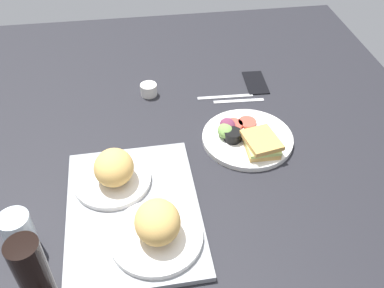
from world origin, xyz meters
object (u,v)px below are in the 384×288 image
cell_phone (255,82)px  knife (225,97)px  bread_plate_far (113,172)px  bread_plate_near (157,228)px  drinking_glass (19,233)px  soda_bottle (35,278)px  fork (239,101)px  espresso_cup (149,90)px  plate_with_salad (247,138)px  serving_tray (133,210)px

cell_phone → knife: bearing=121.6°
bread_plate_far → cell_phone: (42.95, -49.85, -4.94)cm
knife → cell_phone: size_ratio=1.32×
bread_plate_far → cell_phone: size_ratio=1.43×
bread_plate_far → knife: size_ratio=1.08×
bread_plate_near → drinking_glass: bearing=84.9°
drinking_glass → soda_bottle: bearing=-156.8°
bread_plate_near → fork: bread_plate_near is taller
espresso_cup → cell_phone: (1.57, -37.92, -1.60)cm
espresso_cup → fork: bearing=-105.7°
plate_with_salad → fork: bearing=-6.7°
serving_tray → soda_bottle: soda_bottle is taller
espresso_cup → knife: 26.17cm
soda_bottle → knife: 86.59cm
plate_with_salad → drinking_glass: (-29.18, 60.39, 3.76)cm
plate_with_salad → serving_tray: bearing=122.7°
bread_plate_near → bread_plate_far: size_ratio=1.07×
bread_plate_near → drinking_glass: (2.76, 31.07, 0.21)cm
bread_plate_far → espresso_cup: bread_plate_far is taller
cell_phone → espresso_cup: bearing=94.9°
drinking_glass → serving_tray: bearing=-74.9°
drinking_glass → bread_plate_near: bearing=-95.1°
soda_bottle → cell_phone: (75.18, -64.53, -10.25)cm
fork → cell_phone: 12.93cm
serving_tray → bread_plate_far: 11.70cm
bread_plate_near → bread_plate_far: bearing=26.6°
bread_plate_far → cell_phone: bread_plate_far is taller
serving_tray → soda_bottle: (-22.39, 19.08, 9.85)cm
plate_with_salad → soda_bottle: bearing=129.7°
serving_tray → bread_plate_far: (9.84, 4.40, 4.54)cm
plate_with_salad → espresso_cup: size_ratio=4.85×
bread_plate_far → espresso_cup: size_ratio=3.67×
bread_plate_near → cell_phone: bread_plate_near is taller
bread_plate_far → knife: 52.29cm
bread_plate_far → serving_tray: bearing=-155.9°
plate_with_salad → espresso_cup: (28.97, 27.15, 0.24)cm
bread_plate_far → plate_with_salad: 41.16cm
fork → cell_phone: size_ratio=1.18×
fork → soda_bottle: bearing=52.2°
soda_bottle → knife: size_ratio=1.12×
bread_plate_near → bread_plate_far: bread_plate_near is taller
bread_plate_near → espresso_cup: bearing=-2.0°
espresso_cup → bread_plate_near: bearing=178.0°
soda_bottle → fork: bearing=-40.7°
serving_tray → drinking_glass: drinking_glass is taller
bread_plate_near → knife: bread_plate_near is taller
plate_with_salad → bread_plate_far: bearing=107.6°
bread_plate_far → bread_plate_near: bearing=-153.4°
cell_phone → plate_with_salad: bearing=163.1°
soda_bottle → cell_phone: soda_bottle is taller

